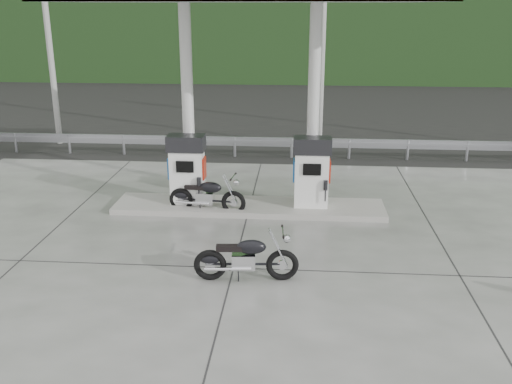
# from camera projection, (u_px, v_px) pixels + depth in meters

# --- Properties ---
(ground) EXTENTS (160.00, 160.00, 0.00)m
(ground) POSITION_uv_depth(u_px,v_px,m) (239.00, 249.00, 12.53)
(ground) COLOR black
(ground) RESTS_ON ground
(forecourt_apron) EXTENTS (18.00, 14.00, 0.02)m
(forecourt_apron) POSITION_uv_depth(u_px,v_px,m) (239.00, 249.00, 12.53)
(forecourt_apron) COLOR #63635E
(forecourt_apron) RESTS_ON ground
(pump_island) EXTENTS (7.00, 1.40, 0.15)m
(pump_island) POSITION_uv_depth(u_px,v_px,m) (249.00, 207.00, 14.87)
(pump_island) COLOR gray
(pump_island) RESTS_ON forecourt_apron
(gas_pump_left) EXTENTS (0.95, 0.55, 1.80)m
(gas_pump_left) POSITION_uv_depth(u_px,v_px,m) (187.00, 170.00, 14.68)
(gas_pump_left) COLOR white
(gas_pump_left) RESTS_ON pump_island
(gas_pump_right) EXTENTS (0.95, 0.55, 1.80)m
(gas_pump_right) POSITION_uv_depth(u_px,v_px,m) (312.00, 172.00, 14.44)
(gas_pump_right) COLOR white
(gas_pump_right) RESTS_ON pump_island
(canopy_column_left) EXTENTS (0.30, 0.30, 5.00)m
(canopy_column_left) POSITION_uv_depth(u_px,v_px,m) (188.00, 105.00, 14.56)
(canopy_column_left) COLOR silver
(canopy_column_left) RESTS_ON pump_island
(canopy_column_right) EXTENTS (0.30, 0.30, 5.00)m
(canopy_column_right) POSITION_uv_depth(u_px,v_px,m) (313.00, 107.00, 14.32)
(canopy_column_right) COLOR silver
(canopy_column_right) RESTS_ON pump_island
(guardrail) EXTENTS (26.00, 0.16, 1.42)m
(guardrail) POSITION_uv_depth(u_px,v_px,m) (263.00, 137.00, 19.88)
(guardrail) COLOR gray
(guardrail) RESTS_ON ground
(road) EXTENTS (60.00, 7.00, 0.01)m
(road) POSITION_uv_depth(u_px,v_px,m) (269.00, 135.00, 23.42)
(road) COLOR black
(road) RESTS_ON ground
(utility_pole_a) EXTENTS (0.22, 0.22, 8.00)m
(utility_pole_a) POSITION_uv_depth(u_px,v_px,m) (48.00, 37.00, 20.87)
(utility_pole_a) COLOR #979892
(utility_pole_a) RESTS_ON ground
(utility_pole_b) EXTENTS (0.22, 0.22, 8.00)m
(utility_pole_b) POSITION_uv_depth(u_px,v_px,m) (323.00, 38.00, 20.13)
(utility_pole_b) COLOR #979892
(utility_pole_b) RESTS_ON ground
(tree_band) EXTENTS (80.00, 6.00, 6.00)m
(tree_band) POSITION_uv_depth(u_px,v_px,m) (284.00, 36.00, 40.00)
(tree_band) COLOR black
(tree_band) RESTS_ON ground
(forested_hills) EXTENTS (100.00, 40.00, 140.00)m
(forested_hills) POSITION_uv_depth(u_px,v_px,m) (291.00, 49.00, 69.35)
(forested_hills) COLOR black
(forested_hills) RESTS_ON ground
(motorcycle_left) EXTENTS (1.94, 0.74, 0.90)m
(motorcycle_left) POSITION_uv_depth(u_px,v_px,m) (246.00, 258.00, 10.96)
(motorcycle_left) COLOR black
(motorcycle_left) RESTS_ON forecourt_apron
(motorcycle_right) EXTENTS (1.94, 0.79, 0.89)m
(motorcycle_right) POSITION_uv_depth(u_px,v_px,m) (207.00, 196.00, 14.54)
(motorcycle_right) COLOR black
(motorcycle_right) RESTS_ON forecourt_apron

